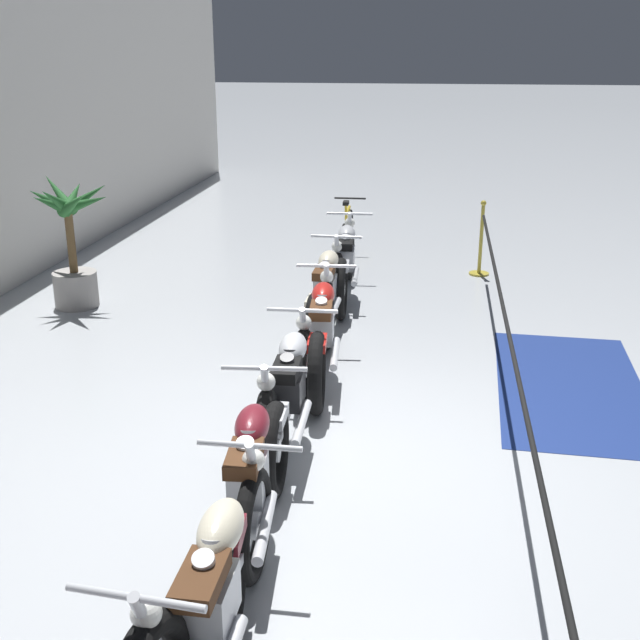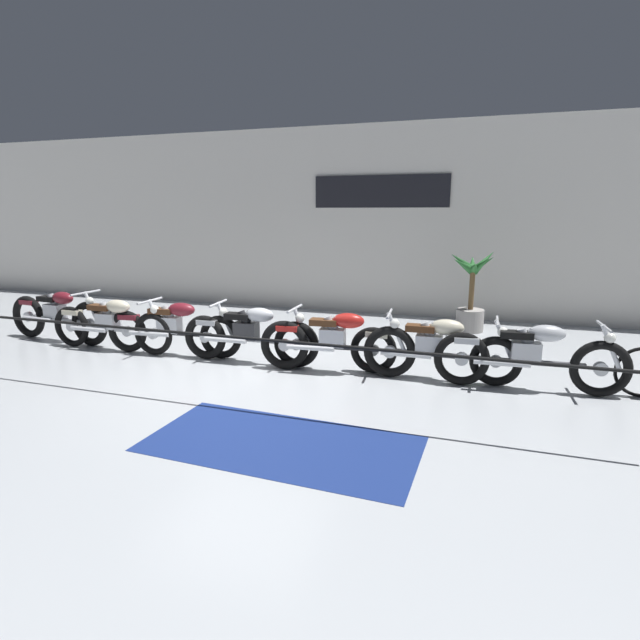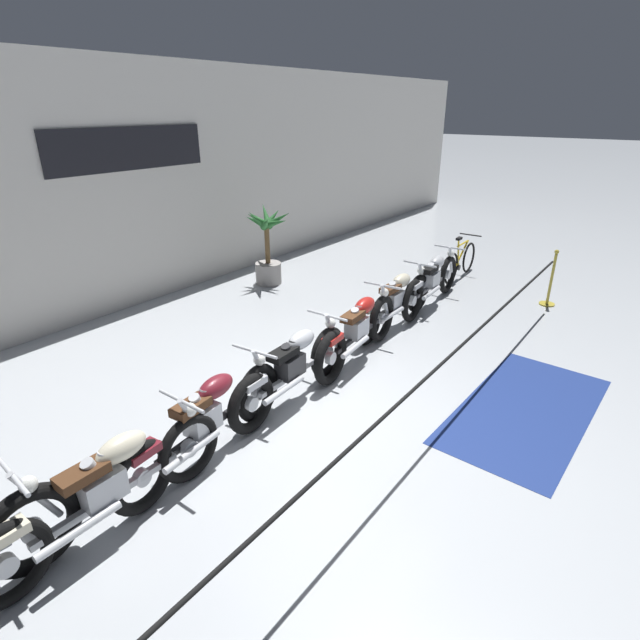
# 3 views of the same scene
# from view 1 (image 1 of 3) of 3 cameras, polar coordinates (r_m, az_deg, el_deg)

# --- Properties ---
(ground_plane) EXTENTS (120.00, 120.00, 0.00)m
(ground_plane) POSITION_cam_1_polar(r_m,az_deg,el_deg) (6.60, 2.78, -8.92)
(ground_plane) COLOR #B2B7BC
(motorcycle_cream_1) EXTENTS (2.40, 0.62, 0.93)m
(motorcycle_cream_1) POSITION_cam_1_polar(r_m,az_deg,el_deg) (4.27, -7.50, -19.16)
(motorcycle_cream_1) COLOR black
(motorcycle_cream_1) RESTS_ON ground
(motorcycle_maroon_2) EXTENTS (2.39, 0.62, 0.93)m
(motorcycle_maroon_2) POSITION_cam_1_polar(r_m,az_deg,el_deg) (5.22, -4.98, -11.39)
(motorcycle_maroon_2) COLOR black
(motorcycle_maroon_2) RESTS_ON ground
(motorcycle_silver_3) EXTENTS (2.25, 0.62, 0.94)m
(motorcycle_silver_3) POSITION_cam_1_polar(r_m,az_deg,el_deg) (6.43, -2.11, -5.21)
(motorcycle_silver_3) COLOR black
(motorcycle_silver_3) RESTS_ON ground
(motorcycle_red_4) EXTENTS (2.31, 0.62, 0.95)m
(motorcycle_red_4) POSITION_cam_1_polar(r_m,az_deg,el_deg) (7.70, 0.16, -0.87)
(motorcycle_red_4) COLOR black
(motorcycle_red_4) RESTS_ON ground
(motorcycle_cream_5) EXTENTS (2.37, 0.62, 0.92)m
(motorcycle_cream_5) POSITION_cam_1_polar(r_m,az_deg,el_deg) (9.01, 0.46, 2.05)
(motorcycle_cream_5) COLOR black
(motorcycle_cream_5) RESTS_ON ground
(motorcycle_silver_6) EXTENTS (2.44, 0.62, 0.95)m
(motorcycle_silver_6) POSITION_cam_1_polar(r_m,az_deg,el_deg) (10.19, 1.85, 4.16)
(motorcycle_silver_6) COLOR black
(motorcycle_silver_6) RESTS_ON ground
(bicycle) EXTENTS (1.69, 0.48, 0.94)m
(bicycle) POSITION_cam_1_polar(r_m,az_deg,el_deg) (12.01, 1.93, 5.95)
(bicycle) COLOR black
(bicycle) RESTS_ON ground
(potted_palm_left_of_row) EXTENTS (0.95, 1.00, 1.65)m
(potted_palm_left_of_row) POSITION_cam_1_polar(r_m,az_deg,el_deg) (10.22, -17.24, 4.95)
(potted_palm_left_of_row) COLOR gray
(potted_palm_left_of_row) RESTS_ON ground
(stanchion_far_left) EXTENTS (10.59, 0.28, 1.05)m
(stanchion_far_left) POSITION_cam_1_polar(r_m,az_deg,el_deg) (5.00, 14.70, -9.80)
(stanchion_far_left) COLOR gold
(stanchion_far_left) RESTS_ON ground
(stanchion_mid_left) EXTENTS (0.28, 0.28, 1.05)m
(stanchion_mid_left) POSITION_cam_1_polar(r_m,az_deg,el_deg) (11.47, 11.34, 4.92)
(stanchion_mid_left) COLOR gold
(stanchion_mid_left) RESTS_ON ground
(floor_banner) EXTENTS (2.82, 1.45, 0.01)m
(floor_banner) POSITION_cam_1_polar(r_m,az_deg,el_deg) (8.02, 17.37, -4.52)
(floor_banner) COLOR navy
(floor_banner) RESTS_ON ground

